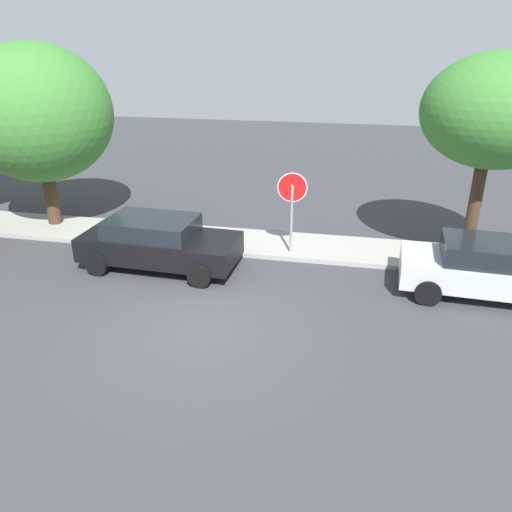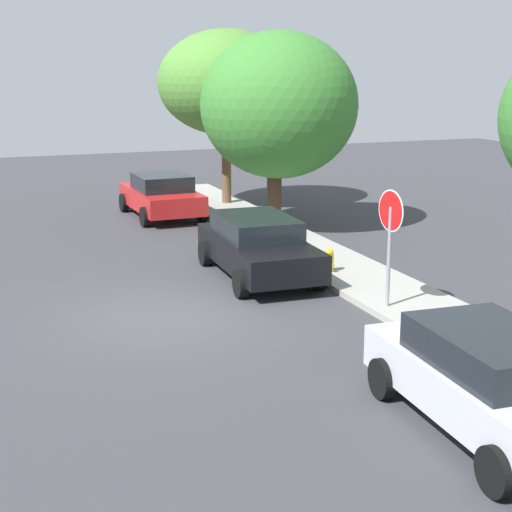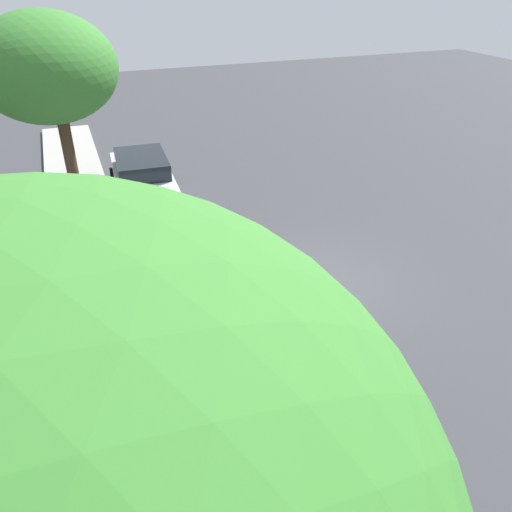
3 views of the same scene
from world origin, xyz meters
name	(u,v)px [view 3 (image 3 of 3)]	position (x,y,z in m)	size (l,w,h in m)	color
ground_plane	(314,284)	(0.00, 0.00, 0.00)	(60.00, 60.00, 0.00)	#38383D
sidewalk_curb	(104,328)	(0.00, 5.03, 0.07)	(32.00, 2.06, 0.14)	#9E9B93
stop_sign	(114,223)	(1.44, 4.39, 1.79)	(0.86, 0.08, 2.58)	gray
parked_car_black	(228,341)	(-2.15, 2.91, 0.77)	(4.50, 2.24, 1.46)	black
parked_car_silver	(143,177)	(6.69, 2.94, 0.77)	(4.46, 2.21, 1.47)	silver
street_tree_far	(46,69)	(6.69, 5.21, 4.28)	(3.93, 3.93, 5.81)	#422D1E
fire_hydrant	(139,356)	(-1.48, 4.49, 0.36)	(0.30, 0.22, 0.72)	gold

